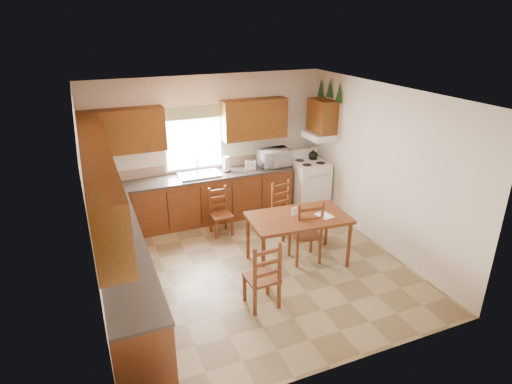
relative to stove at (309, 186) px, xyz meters
name	(u,v)px	position (x,y,z in m)	size (l,w,h in m)	color
floor	(255,268)	(-1.88, -1.67, -0.49)	(4.50, 4.50, 0.00)	#8A7650
ceiling	(254,94)	(-1.88, -1.67, 2.21)	(4.50, 4.50, 0.00)	brown
wall_left	(90,214)	(-4.13, -1.67, 0.86)	(4.50, 4.50, 0.00)	beige
wall_right	(381,168)	(0.37, -1.67, 0.86)	(4.50, 4.50, 0.00)	beige
wall_back	(209,147)	(-1.88, 0.58, 0.86)	(4.50, 4.50, 0.00)	beige
wall_front	(340,265)	(-1.88, -3.92, 0.86)	(4.50, 4.50, 0.00)	beige
lower_cab_back	(197,200)	(-2.25, 0.28, -0.05)	(3.75, 0.60, 0.88)	brown
lower_cab_left	(124,276)	(-3.83, -1.82, -0.05)	(0.60, 3.60, 0.88)	brown
counter_back	(195,177)	(-2.25, 0.28, 0.41)	(3.75, 0.63, 0.04)	#3B332F
counter_left	(120,246)	(-3.83, -1.82, 0.41)	(0.63, 3.60, 0.04)	#3B332F
backsplash	(191,167)	(-2.25, 0.57, 0.52)	(3.75, 0.01, 0.18)	#8A6E5C
upper_cab_back_left	(123,131)	(-3.43, 0.41, 1.37)	(1.41, 0.33, 0.75)	brown
upper_cab_back_right	(254,119)	(-1.02, 0.41, 1.37)	(1.25, 0.33, 0.75)	brown
upper_cab_left	(99,178)	(-3.96, -1.82, 1.37)	(0.33, 3.60, 0.75)	brown
upper_cab_stove	(322,116)	(0.20, -0.02, 1.41)	(0.33, 0.62, 0.62)	brown
range_hood	(319,136)	(0.15, -0.02, 1.03)	(0.44, 0.62, 0.12)	silver
window_frame	(194,139)	(-2.18, 0.55, 1.06)	(1.13, 0.02, 1.18)	silver
window_pane	(194,139)	(-2.18, 0.54, 1.06)	(1.05, 0.01, 1.10)	white
window_valance	(193,113)	(-2.18, 0.52, 1.56)	(1.19, 0.01, 0.24)	#405F35
sink_basin	(199,175)	(-2.18, 0.28, 0.45)	(0.75, 0.45, 0.04)	silver
pine_decal_a	(339,92)	(0.33, -0.34, 1.89)	(0.22, 0.22, 0.36)	#154019
pine_decal_b	(330,88)	(0.33, -0.02, 1.93)	(0.22, 0.22, 0.36)	#154019
pine_decal_c	(321,87)	(0.33, 0.30, 1.89)	(0.22, 0.22, 0.36)	#154019
stove	(309,186)	(0.00, 0.00, 0.00)	(0.66, 0.68, 0.98)	silver
coffeemaker	(107,178)	(-3.79, 0.31, 0.60)	(0.20, 0.23, 0.33)	silver
paper_towel	(226,164)	(-1.64, 0.30, 0.58)	(0.13, 0.13, 0.30)	white
toaster	(250,165)	(-1.17, 0.26, 0.51)	(0.20, 0.13, 0.16)	silver
microwave	(274,157)	(-0.65, 0.28, 0.60)	(0.55, 0.40, 0.33)	silver
dining_table	(298,240)	(-1.19, -1.78, -0.08)	(1.52, 0.87, 0.81)	brown
chair_near_left	(262,274)	(-2.14, -2.56, 0.01)	(0.42, 0.40, 0.99)	brown
chair_near_right	(305,230)	(-1.04, -1.74, 0.04)	(0.44, 0.42, 1.06)	brown
chair_far_left	(221,212)	(-1.99, -0.39, -0.06)	(0.36, 0.34, 0.86)	brown
chair_far_right	(286,210)	(-0.95, -0.89, 0.00)	(0.41, 0.39, 0.98)	brown
table_paper	(324,215)	(-0.81, -1.90, 0.33)	(0.20, 0.26, 0.00)	white
table_card	(294,211)	(-1.23, -1.72, 0.39)	(0.10, 0.02, 0.13)	white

